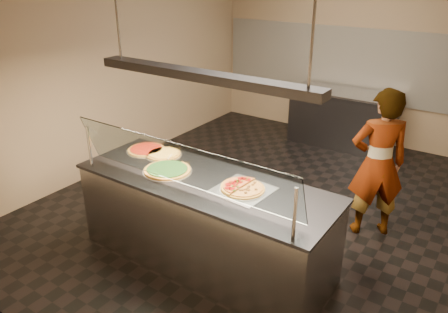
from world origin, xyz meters
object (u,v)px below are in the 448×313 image
Objects in this scene: half_pizza_pepperoni at (234,184)px; worker at (378,164)px; perforated_tray at (243,189)px; pizza_tomato at (147,149)px; pizza_spinach at (168,170)px; half_pizza_sausage at (252,190)px; sneeze_guard at (180,165)px; pizza_spatula at (172,159)px; heat_lamp_housing at (202,76)px; prep_table at (342,118)px; pizza_cheese at (164,154)px; serving_counter at (205,222)px.

half_pizza_pepperoni is 1.73m from worker.
pizza_tomato is (-1.39, 0.18, 0.01)m from perforated_tray.
half_pizza_sausage is at bearing 5.51° from pizza_spinach.
pizza_tomato is at bearing 149.62° from sneeze_guard.
heat_lamp_housing reaches higher than pizza_spatula.
prep_table is at bearing 96.72° from perforated_tray.
perforated_tray is 1.30× the size of pizza_cheese.
prep_table is (-0.04, 3.91, 0.00)m from serving_counter.
worker is (0.71, 1.47, -0.11)m from half_pizza_sausage.
half_pizza_sausage is 0.18× the size of heat_lamp_housing.
serving_counter is at bearing 90.00° from sneeze_guard.
perforated_tray is 1.40m from pizza_tomato.
sneeze_guard is at bearing 21.94° from worker.
pizza_tomato is at bearing 153.65° from pizza_spinach.
perforated_tray is at bearing 6.32° from serving_counter.
serving_counter is at bearing -16.47° from pizza_spatula.
perforated_tray is 0.84m from pizza_spinach.
half_pizza_pepperoni is 0.19m from half_pizza_sausage.
pizza_spatula is (0.43, -0.07, 0.01)m from pizza_tomato.
sneeze_guard is 4.76× the size of pizza_spinach.
heat_lamp_housing is (0.97, -0.23, 1.01)m from pizza_tomato.
perforated_tray is at bearing 43.24° from sneeze_guard.
pizza_spinach reaches higher than perforated_tray.
pizza_spatula is 0.11× the size of heat_lamp_housing.
pizza_spatula is at bearing -97.65° from prep_table.
pizza_spinach is at bearing -59.71° from pizza_spatula.
serving_counter and prep_table have the same top height.
half_pizza_sausage is 0.96× the size of pizza_tomato.
half_pizza_pepperoni is 0.75m from pizza_spinach.
prep_table is (-0.04, 4.25, -0.76)m from sneeze_guard.
half_pizza_sausage reaches higher than prep_table.
heat_lamp_housing reaches higher than half_pizza_pepperoni.
sneeze_guard is 1.04× the size of heat_lamp_housing.
half_pizza_pepperoni reaches higher than pizza_spinach.
half_pizza_sausage is at bearing 5.17° from serving_counter.
pizza_cheese is 1.27m from heat_lamp_housing.
perforated_tray is at bearing 6.11° from pizza_spinach.
half_pizza_pepperoni reaches higher than pizza_cheese.
worker is (1.27, -2.39, 0.38)m from prep_table.
pizza_spinach is at bearing -173.07° from half_pizza_pepperoni.
pizza_cheese is 1.64× the size of pizza_spatula.
heat_lamp_housing is at bearing 90.00° from sneeze_guard.
serving_counter is 1.55× the size of prep_table.
pizza_spatula is at bearing 172.40° from half_pizza_pepperoni.
pizza_spatula is at bearing 173.14° from perforated_tray.
pizza_cheese is (-1.24, 0.20, -0.01)m from half_pizza_sausage.
pizza_tomato is at bearing 166.84° from serving_counter.
sneeze_guard is 0.70m from half_pizza_sausage.
perforated_tray is at bearing -9.84° from pizza_cheese.
prep_table is at bearing 79.31° from pizza_cheese.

